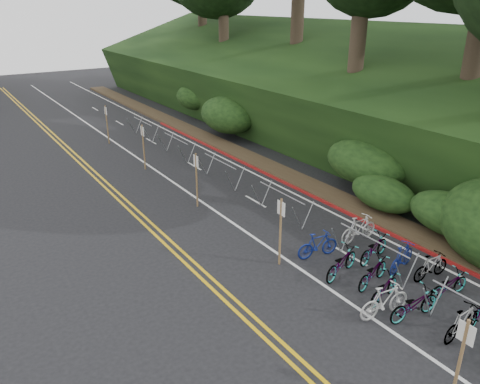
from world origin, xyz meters
name	(u,v)px	position (x,y,z in m)	size (l,w,h in m)	color
ground	(378,353)	(0.00, 0.00, 0.00)	(120.00, 120.00, 0.00)	black
road_markings	(208,213)	(0.63, 10.10, 0.00)	(7.47, 80.00, 0.01)	gold
red_curb	(274,177)	(5.70, 12.00, 0.05)	(0.25, 28.00, 0.10)	maroon
embankment	(297,94)	(12.96, 19.04, 2.57)	(14.30, 48.14, 9.11)	black
bike_racks_rest	(220,167)	(3.00, 13.00, 0.85)	(1.14, 23.00, 1.17)	gray
signpost_near	(461,356)	(0.20, -2.01, 1.30)	(0.08, 0.40, 2.27)	brown
signposts_rest	(167,159)	(0.60, 14.00, 1.43)	(0.08, 18.40, 2.50)	brown
bike_front	(385,301)	(1.34, 1.00, 0.53)	(1.75, 0.50, 1.05)	beige
bike_valet	(420,285)	(2.94, 1.00, 0.48)	(3.17, 9.34, 1.07)	slate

